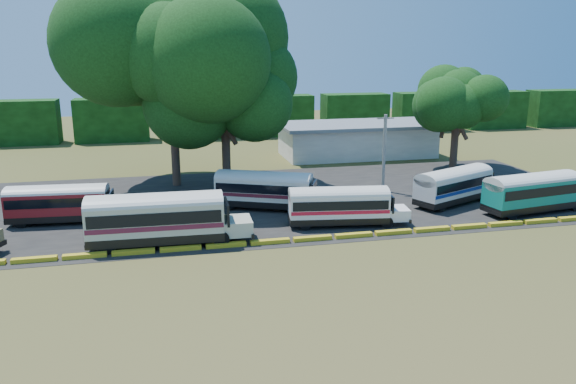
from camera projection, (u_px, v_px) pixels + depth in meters
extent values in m
plane|color=#394617|center=(251.00, 251.00, 36.98)|extent=(160.00, 160.00, 0.00)
cube|color=black|center=(240.00, 202.00, 48.51)|extent=(64.00, 24.00, 0.02)
cube|color=gold|center=(34.00, 260.00, 34.99)|extent=(2.70, 0.45, 0.30)
cube|color=gold|center=(85.00, 256.00, 35.63)|extent=(2.70, 0.45, 0.30)
cube|color=gold|center=(134.00, 252.00, 36.28)|extent=(2.70, 0.45, 0.30)
cube|color=gold|center=(181.00, 249.00, 36.92)|extent=(2.70, 0.45, 0.30)
cube|color=gold|center=(226.00, 245.00, 37.56)|extent=(2.70, 0.45, 0.30)
cube|color=gold|center=(270.00, 242.00, 38.21)|extent=(2.70, 0.45, 0.30)
cube|color=gold|center=(312.00, 238.00, 38.85)|extent=(2.70, 0.45, 0.30)
cube|color=gold|center=(354.00, 235.00, 39.49)|extent=(2.70, 0.45, 0.30)
cube|color=gold|center=(393.00, 232.00, 40.13)|extent=(2.70, 0.45, 0.30)
cube|color=gold|center=(432.00, 229.00, 40.78)|extent=(2.70, 0.45, 0.30)
cube|color=gold|center=(469.00, 227.00, 41.42)|extent=(2.70, 0.45, 0.30)
cube|color=gold|center=(505.00, 224.00, 42.06)|extent=(2.70, 0.45, 0.30)
cube|color=gold|center=(540.00, 221.00, 42.71)|extent=(2.70, 0.45, 0.30)
cube|color=gold|center=(574.00, 219.00, 43.35)|extent=(2.70, 0.45, 0.30)
cube|color=silver|center=(357.00, 141.00, 68.70)|extent=(18.00, 8.00, 3.60)
cube|color=slate|center=(357.00, 125.00, 68.19)|extent=(19.00, 9.00, 0.40)
cube|color=black|center=(20.00, 122.00, 76.38)|extent=(10.00, 4.00, 6.00)
cube|color=black|center=(112.00, 120.00, 78.95)|extent=(10.00, 4.00, 6.00)
cube|color=black|center=(198.00, 118.00, 81.52)|extent=(10.00, 4.00, 6.00)
cube|color=black|center=(279.00, 115.00, 84.09)|extent=(10.00, 4.00, 6.00)
cube|color=black|center=(355.00, 113.00, 86.67)|extent=(10.00, 4.00, 6.00)
cube|color=black|center=(426.00, 111.00, 89.24)|extent=(10.00, 4.00, 6.00)
cube|color=black|center=(494.00, 110.00, 91.81)|extent=(10.00, 4.00, 6.00)
cube|color=black|center=(557.00, 108.00, 94.38)|extent=(10.00, 4.00, 6.00)
cylinder|color=black|center=(105.00, 219.00, 42.27)|extent=(0.91, 0.32, 0.89)
cylinder|color=black|center=(109.00, 212.00, 44.10)|extent=(0.91, 0.32, 0.89)
cylinder|color=black|center=(20.00, 222.00, 41.42)|extent=(0.91, 0.32, 0.89)
cylinder|color=black|center=(28.00, 215.00, 43.24)|extent=(0.91, 0.32, 0.89)
cube|color=black|center=(60.00, 215.00, 42.66)|extent=(7.46, 2.78, 0.49)
cube|color=maroon|center=(58.00, 202.00, 42.40)|extent=(7.46, 2.78, 1.63)
cube|color=black|center=(58.00, 200.00, 42.35)|extent=(7.17, 2.81, 0.69)
ellipsoid|color=beige|center=(57.00, 192.00, 42.19)|extent=(7.46, 2.78, 1.00)
cube|color=maroon|center=(120.00, 210.00, 43.22)|extent=(1.75, 2.08, 0.85)
cube|color=black|center=(111.00, 199.00, 42.93)|extent=(0.29, 2.05, 1.22)
cube|color=black|center=(130.00, 214.00, 43.42)|extent=(0.33, 2.19, 0.27)
cube|color=black|center=(10.00, 219.00, 42.17)|extent=(0.33, 2.19, 0.27)
cylinder|color=black|center=(221.00, 239.00, 37.55)|extent=(1.09, 0.34, 1.09)
cylinder|color=black|center=(219.00, 228.00, 39.76)|extent=(1.09, 0.34, 1.09)
cylinder|color=black|center=(107.00, 246.00, 36.17)|extent=(1.09, 0.34, 1.09)
cylinder|color=black|center=(111.00, 235.00, 38.38)|extent=(1.09, 0.34, 1.09)
cube|color=black|center=(157.00, 235.00, 37.82)|extent=(8.98, 2.97, 0.60)
cube|color=beige|center=(156.00, 217.00, 37.50)|extent=(8.98, 2.97, 1.99)
cube|color=black|center=(156.00, 214.00, 37.44)|extent=(8.63, 3.03, 0.83)
cube|color=maroon|center=(156.00, 223.00, 37.60)|extent=(8.89, 3.01, 0.33)
ellipsoid|color=beige|center=(155.00, 203.00, 37.25)|extent=(8.98, 2.97, 1.22)
cube|color=beige|center=(237.00, 226.00, 38.76)|extent=(2.02, 2.45, 1.03)
cube|color=black|center=(227.00, 212.00, 38.36)|extent=(0.24, 2.50, 1.49)
cube|color=black|center=(250.00, 231.00, 39.04)|extent=(0.27, 2.67, 0.33)
cube|color=black|center=(89.00, 241.00, 37.03)|extent=(0.27, 2.67, 0.33)
cylinder|color=black|center=(306.00, 209.00, 44.68)|extent=(0.98, 0.64, 0.95)
cylinder|color=black|center=(311.00, 202.00, 46.61)|extent=(0.98, 0.64, 0.95)
cylinder|color=black|center=(229.00, 205.00, 45.95)|extent=(0.98, 0.64, 0.95)
cylinder|color=black|center=(236.00, 198.00, 47.88)|extent=(0.98, 0.64, 0.95)
cube|color=black|center=(264.00, 202.00, 46.34)|extent=(8.10, 5.40, 0.52)
cube|color=white|center=(264.00, 188.00, 46.05)|extent=(8.10, 5.40, 1.74)
cube|color=black|center=(264.00, 186.00, 46.00)|extent=(7.84, 5.33, 0.73)
cube|color=maroon|center=(264.00, 192.00, 46.14)|extent=(8.05, 5.40, 0.29)
ellipsoid|color=beige|center=(264.00, 178.00, 45.83)|extent=(8.10, 5.40, 1.07)
cube|color=white|center=(321.00, 201.00, 45.34)|extent=(2.43, 2.62, 0.91)
cube|color=black|center=(314.00, 190.00, 45.22)|extent=(1.04, 2.06, 1.31)
cube|color=black|center=(331.00, 206.00, 45.27)|extent=(1.12, 2.20, 0.29)
cube|color=black|center=(220.00, 200.00, 47.11)|extent=(1.12, 2.20, 0.29)
cylinder|color=black|center=(387.00, 222.00, 41.43)|extent=(0.92, 0.37, 0.90)
cylinder|color=black|center=(381.00, 215.00, 43.28)|extent=(0.92, 0.37, 0.90)
cylinder|color=black|center=(305.00, 225.00, 40.93)|extent=(0.92, 0.37, 0.90)
cylinder|color=black|center=(302.00, 217.00, 42.78)|extent=(0.92, 0.37, 0.90)
cube|color=black|center=(338.00, 218.00, 42.03)|extent=(7.58, 3.23, 0.49)
cube|color=white|center=(338.00, 204.00, 41.77)|extent=(7.58, 3.23, 1.64)
cube|color=black|center=(338.00, 202.00, 41.72)|extent=(7.30, 3.24, 0.69)
cube|color=red|center=(338.00, 209.00, 41.85)|extent=(7.51, 3.25, 0.27)
ellipsoid|color=beige|center=(339.00, 194.00, 41.56)|extent=(7.58, 3.23, 1.01)
cube|color=white|center=(397.00, 213.00, 42.33)|extent=(1.87, 2.17, 0.85)
cube|color=black|center=(390.00, 202.00, 42.07)|extent=(0.42, 2.06, 1.23)
cube|color=black|center=(406.00, 217.00, 42.49)|extent=(0.46, 2.20, 0.27)
cube|color=black|center=(290.00, 220.00, 41.76)|extent=(0.46, 2.20, 0.27)
cylinder|color=black|center=(488.00, 194.00, 49.16)|extent=(0.96, 0.62, 0.93)
cylinder|color=black|center=(469.00, 190.00, 50.70)|extent=(0.96, 0.62, 0.93)
cylinder|color=black|center=(442.00, 206.00, 45.46)|extent=(0.96, 0.62, 0.93)
cylinder|color=black|center=(422.00, 201.00, 47.00)|extent=(0.96, 0.62, 0.93)
cube|color=black|center=(453.00, 197.00, 47.77)|extent=(7.94, 5.27, 0.51)
cube|color=silver|center=(454.00, 184.00, 47.49)|extent=(7.94, 5.27, 1.71)
cube|color=black|center=(454.00, 182.00, 47.44)|extent=(7.69, 5.19, 0.72)
cube|color=navy|center=(453.00, 188.00, 47.58)|extent=(7.89, 5.27, 0.28)
ellipsoid|color=beige|center=(454.00, 175.00, 47.28)|extent=(7.94, 5.27, 1.05)
cube|color=silver|center=(485.00, 186.00, 50.42)|extent=(2.38, 2.56, 0.89)
cube|color=black|center=(482.00, 177.00, 49.85)|extent=(1.01, 2.02, 1.28)
cube|color=black|center=(490.00, 189.00, 50.98)|extent=(1.09, 2.16, 0.28)
cube|color=black|center=(423.00, 205.00, 45.59)|extent=(1.09, 2.16, 0.28)
cylinder|color=black|center=(576.00, 205.00, 45.69)|extent=(1.01, 0.42, 0.98)
cylinder|color=black|center=(556.00, 199.00, 47.57)|extent=(1.01, 0.42, 0.98)
cylinder|color=black|center=(512.00, 214.00, 43.32)|extent=(1.01, 0.42, 0.98)
cylinder|color=black|center=(493.00, 207.00, 45.20)|extent=(1.01, 0.42, 0.98)
cube|color=black|center=(530.00, 205.00, 45.23)|extent=(8.29, 3.64, 0.54)
cube|color=#0D7A69|center=(532.00, 191.00, 44.94)|extent=(8.29, 3.64, 1.79)
cube|color=black|center=(532.00, 189.00, 44.89)|extent=(7.98, 3.64, 0.75)
ellipsoid|color=beige|center=(533.00, 180.00, 44.72)|extent=(8.29, 3.64, 1.10)
cube|color=#0D7A69|center=(576.00, 196.00, 46.90)|extent=(2.07, 2.39, 0.93)
cube|color=black|center=(572.00, 185.00, 46.44)|extent=(0.49, 2.24, 1.34)
cube|color=black|center=(491.00, 211.00, 43.85)|extent=(0.54, 2.39, 0.29)
cylinder|color=#3E281F|center=(175.00, 139.00, 53.36)|extent=(0.80, 0.80, 8.98)
cylinder|color=#3E281F|center=(186.00, 98.00, 53.07)|extent=(1.50, 3.15, 5.08)
cylinder|color=#3E281F|center=(162.00, 98.00, 52.97)|extent=(2.39, 2.73, 5.08)
cylinder|color=#3E281F|center=(170.00, 100.00, 51.13)|extent=(3.22, 0.99, 5.08)
ellipsoid|color=black|center=(170.00, 47.00, 51.21)|extent=(15.24, 15.24, 11.18)
cylinder|color=#3E281F|center=(226.00, 153.00, 53.03)|extent=(0.80, 0.80, 6.57)
cylinder|color=#3E281F|center=(238.00, 122.00, 53.01)|extent=(1.25, 2.44, 3.77)
cylinder|color=#3E281F|center=(214.00, 122.00, 52.90)|extent=(1.90, 2.15, 3.77)
cylinder|color=#3E281F|center=(224.00, 125.00, 51.07)|extent=(2.47, 0.86, 3.77)
ellipsoid|color=black|center=(224.00, 85.00, 51.43)|extent=(10.78, 10.78, 7.90)
cylinder|color=#3E281F|center=(454.00, 145.00, 61.33)|extent=(0.80, 0.80, 5.23)
cylinder|color=#3E281F|center=(464.00, 123.00, 61.45)|extent=(1.10, 2.04, 3.05)
cylinder|color=#3E281F|center=(444.00, 124.00, 61.34)|extent=(1.63, 1.83, 3.05)
cylinder|color=#3E281F|center=(460.00, 126.00, 59.51)|extent=(2.06, 0.78, 3.05)
ellipsoid|color=black|center=(458.00, 97.00, 60.03)|extent=(8.00, 8.00, 5.87)
cylinder|color=gray|center=(384.00, 153.00, 51.26)|extent=(0.30, 0.30, 7.14)
cube|color=gray|center=(386.00, 118.00, 50.45)|extent=(1.60, 0.12, 0.12)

